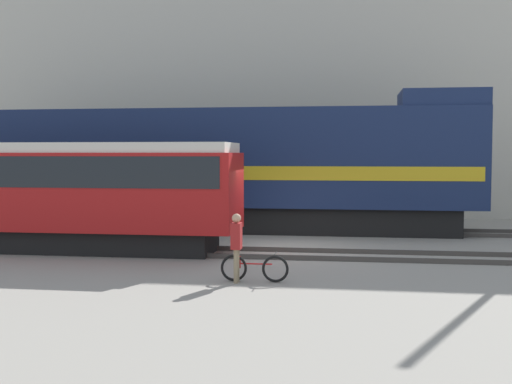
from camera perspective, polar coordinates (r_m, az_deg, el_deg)
The scene contains 8 objects.
ground_plane at distance 19.96m, azimuth 2.21°, elevation -5.16°, with size 120.00×120.00×0.00m, color gray.
track_near at distance 18.84m, azimuth 1.83°, elevation -5.46°, with size 60.00×1.50×0.14m.
track_far at distance 24.62m, azimuth 3.42°, elevation -3.37°, with size 60.00×1.51×0.14m.
building_backdrop at distance 33.57m, azimuth 4.83°, elevation 9.13°, with size 31.25×6.00×12.64m.
freight_locomotive at distance 25.01m, azimuth -4.66°, elevation 2.19°, with size 21.15×3.04×5.26m.
streetcar at distance 20.81m, azimuth -18.69°, elevation 0.25°, with size 12.34×2.54×3.31m.
bicycle at distance 15.00m, azimuth -0.13°, elevation -6.80°, with size 1.60×0.44×0.69m.
person at distance 14.82m, azimuth -1.75°, elevation -4.39°, with size 0.22×0.36×1.60m.
Camera 1 is at (2.16, -19.62, 2.98)m, focal length 45.00 mm.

